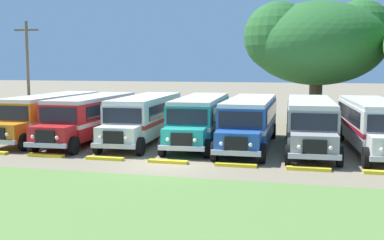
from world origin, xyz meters
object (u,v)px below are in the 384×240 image
Objects in this scene: parked_bus_slot_1 at (91,116)px; utility_pole at (28,75)px; parked_bus_slot_5 at (310,121)px; broad_shade_tree at (316,43)px; parked_bus_slot_4 at (250,120)px; parked_bus_slot_3 at (200,117)px; parked_bus_slot_6 at (373,123)px; parked_bus_slot_2 at (145,116)px; parked_bus_slot_0 at (50,114)px.

utility_pole is at bearing -104.66° from parked_bus_slot_1.
parked_bus_slot_5 is 12.15m from broad_shade_tree.
parked_bus_slot_1 is at bearing -89.56° from parked_bus_slot_4.
parked_bus_slot_3 and parked_bus_slot_6 have the same top height.
parked_bus_slot_4 is at bearing 74.97° from parked_bus_slot_3.
parked_bus_slot_6 is (10.04, -0.43, 0.00)m from parked_bus_slot_3.
parked_bus_slot_1 is 3.47m from parked_bus_slot_2.
broad_shade_tree reaches higher than parked_bus_slot_6.
parked_bus_slot_3 is at bearing 92.16° from parked_bus_slot_0.
broad_shade_tree is (0.24, 11.09, 4.95)m from parked_bus_slot_5.
parked_bus_slot_2 is 1.00× the size of parked_bus_slot_5.
parked_bus_slot_4 and parked_bus_slot_5 have the same top height.
parked_bus_slot_1 is 5.95m from utility_pole.
parked_bus_slot_2 is at bearing -134.17° from broad_shade_tree.
parked_bus_slot_1 is at bearing -92.97° from parked_bus_slot_6.
parked_bus_slot_5 is 0.99× the size of parked_bus_slot_6.
parked_bus_slot_0 is 0.99× the size of parked_bus_slot_3.
parked_bus_slot_6 is at bearing 86.17° from parked_bus_slot_2.
parked_bus_slot_5 is 3.41m from parked_bus_slot_6.
parked_bus_slot_3 is 0.97× the size of broad_shade_tree.
parked_bus_slot_4 is at bearing -108.54° from broad_shade_tree.
parked_bus_slot_1 is 1.00× the size of parked_bus_slot_5.
utility_pole is at bearing -96.48° from parked_bus_slot_6.
broad_shade_tree is (13.81, 11.34, 4.95)m from parked_bus_slot_1.
parked_bus_slot_1 and parked_bus_slot_6 have the same top height.
utility_pole is (-5.23, 1.22, 2.55)m from parked_bus_slot_1.
parked_bus_slot_3 is at bearing -102.30° from parked_bus_slot_4.
broad_shade_tree is at bearing 127.90° from parked_bus_slot_1.
parked_bus_slot_6 is at bearing 90.00° from parked_bus_slot_1.
parked_bus_slot_0 is 13.23m from parked_bus_slot_4.
parked_bus_slot_0 is at bearing -21.73° from utility_pole.
parked_bus_slot_0 and parked_bus_slot_5 have the same top height.
parked_bus_slot_6 is at bearing -73.81° from broad_shade_tree.
parked_bus_slot_1 and parked_bus_slot_5 have the same top height.
utility_pole is (-2.09, 0.83, 2.55)m from parked_bus_slot_0.
parked_bus_slot_1 is at bearing -82.50° from parked_bus_slot_2.
broad_shade_tree reaches higher than parked_bus_slot_2.
parked_bus_slot_4 is 1.00× the size of parked_bus_slot_5.
parked_bus_slot_5 is at bearing -91.23° from broad_shade_tree.
parked_bus_slot_3 is at bearing -1.63° from utility_pole.
parked_bus_slot_0 and parked_bus_slot_1 have the same top height.
parked_bus_slot_1 is at bearing -86.47° from parked_bus_slot_3.
parked_bus_slot_6 is at bearing 90.65° from parked_bus_slot_5.
parked_bus_slot_3 is 1.00× the size of parked_bus_slot_5.
parked_bus_slot_6 is 1.41× the size of utility_pole.
parked_bus_slot_3 is 1.01× the size of parked_bus_slot_4.
parked_bus_slot_3 is 1.00× the size of parked_bus_slot_6.
parked_bus_slot_3 is (6.94, 0.88, 0.00)m from parked_bus_slot_1.
parked_bus_slot_0 is at bearing -90.90° from parked_bus_slot_3.
utility_pole is at bearing -152.01° from broad_shade_tree.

